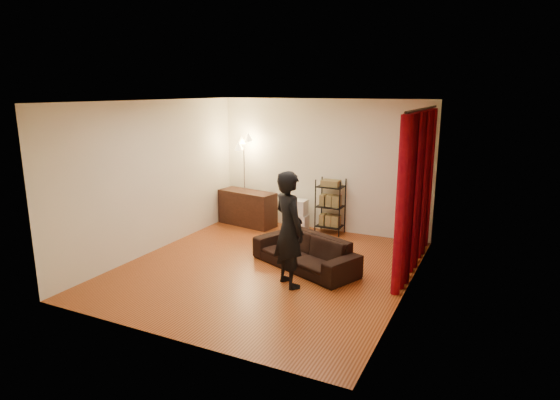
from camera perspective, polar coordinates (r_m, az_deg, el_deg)
The scene contains 14 objects.
floor at distance 7.81m, azimuth -1.64°, elevation -8.27°, with size 5.00×5.00×0.00m, color #9A4C23.
ceiling at distance 7.26m, azimuth -1.78°, elevation 11.96°, with size 5.00×5.00×0.00m, color white.
wall_back at distance 9.67m, azimuth 5.18°, elevation 4.20°, with size 5.00×5.00×0.00m, color beige.
wall_front at distance 5.40m, azimuth -14.11°, elevation -3.46°, with size 5.00×5.00×0.00m, color beige.
wall_left at distance 8.67m, azimuth -15.02°, elevation 2.76°, with size 5.00×5.00×0.00m, color beige.
wall_right at distance 6.70m, azimuth 15.61°, elevation -0.30°, with size 5.00×5.00×0.00m, color beige.
curtain_rod at distance 7.66m, azimuth 17.02°, elevation 10.57°, with size 0.04×0.04×2.65m, color black.
curtain at distance 7.82m, azimuth 16.23°, elevation 1.00°, with size 0.22×2.65×2.55m, color maroon, non-canonical shape.
sofa at distance 7.74m, azimuth 3.05°, elevation -6.32°, with size 1.88×0.73×0.55m, color black.
person at distance 6.88m, azimuth 1.11°, elevation -3.60°, with size 0.64×0.42×1.74m, color black.
media_cabinet at distance 10.15m, azimuth -3.99°, elevation -0.98°, with size 1.27×0.48×0.74m, color #321910.
storage_boxes at distance 9.78m, azimuth 2.21°, elevation -1.80°, with size 0.39×0.31×0.65m, color silver, non-canonical shape.
wire_shelf at distance 9.52m, azimuth 6.14°, elevation -0.78°, with size 0.51×0.36×1.13m, color black, non-canonical shape.
floor_lamp at distance 10.17m, azimuth -4.36°, elevation 2.40°, with size 0.34×0.34×1.91m, color silver, non-canonical shape.
Camera 1 is at (3.37, -6.43, 2.87)m, focal length 30.00 mm.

